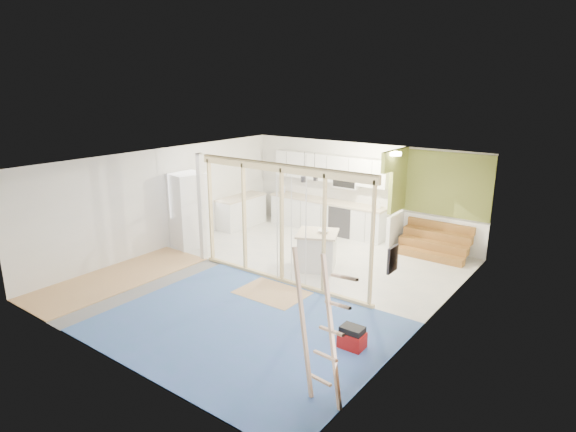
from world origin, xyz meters
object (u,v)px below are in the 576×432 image
Objects in this scene: island at (317,251)px; fridge at (188,210)px; toolbox at (352,338)px; ladder at (321,329)px.

fridge is at bearing 165.29° from island.
fridge is 1.63× the size of island.
fridge reaches higher than toolbox.
ladder is at bearing -79.74° from toolbox.
fridge is 7.06m from ladder.
fridge is 4.77× the size of toolbox.
fridge is 6.31m from toolbox.
fridge is 3.69m from island.
island is 3.50m from toolbox.
ladder is at bearing -81.31° from island.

